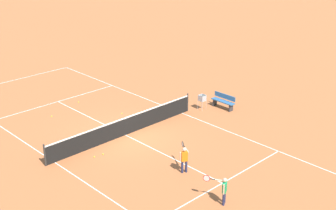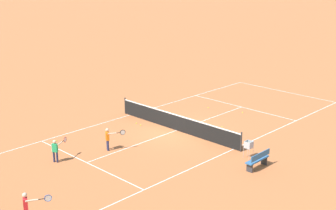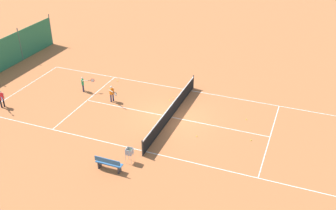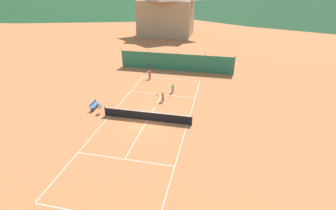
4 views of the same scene
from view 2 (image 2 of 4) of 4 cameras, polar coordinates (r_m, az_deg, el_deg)
ground_plane at (r=27.20m, az=1.06°, el=-3.11°), size 600.00×600.00×0.00m
court_line_markings at (r=27.20m, az=1.06°, el=-3.10°), size 8.25×23.85×0.01m
tennis_net at (r=27.04m, az=1.06°, el=-2.11°), size 9.18×0.08×1.06m
player_far_service at (r=23.44m, az=-13.52°, el=-5.22°), size 0.46×0.99×1.15m
player_far_baseline at (r=18.42m, az=-16.82°, el=-11.65°), size 0.81×0.90×1.27m
player_near_service at (r=24.36m, az=-7.27°, el=-3.94°), size 0.78×0.87×1.20m
tennis_ball_service_box at (r=28.35m, az=-3.87°, el=-2.23°), size 0.07×0.07×0.07m
tennis_ball_near_corner at (r=31.44m, az=4.93°, el=-0.31°), size 0.07×0.07×0.07m
tennis_ball_alley_left at (r=26.30m, az=-13.45°, el=-4.24°), size 0.07×0.07×0.07m
tennis_ball_by_net_left at (r=30.70m, az=9.08°, el=-0.89°), size 0.07×0.07×0.07m
tennis_ball_by_net_right at (r=27.85m, az=6.61°, el=-2.67°), size 0.07×0.07×0.07m
tennis_ball_alley_right at (r=27.99m, az=-3.36°, el=-2.48°), size 0.07×0.07×0.07m
ball_hopper at (r=23.56m, az=9.80°, el=-4.92°), size 0.36×0.36×0.89m
courtside_bench at (r=22.56m, az=10.92°, el=-6.55°), size 0.36×1.50×0.84m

